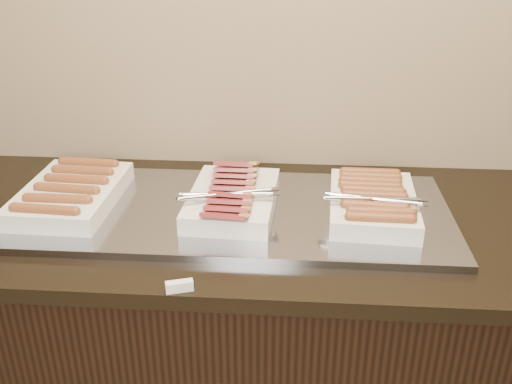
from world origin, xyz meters
TOP-DOWN VIEW (x-y plane):
  - counter at (0.00, 2.13)m, footprint 2.06×0.76m
  - warming_tray at (0.01, 2.13)m, footprint 1.20×0.50m
  - dish_left at (-0.42, 2.13)m, footprint 0.25×0.37m
  - dish_center at (0.03, 2.13)m, footprint 0.27×0.36m
  - dish_right at (0.40, 2.13)m, footprint 0.26×0.35m
  - label_holder at (-0.05, 1.77)m, footprint 0.06×0.03m

SIDE VIEW (x-z plane):
  - counter at x=0.00m, z-range 0.00..0.90m
  - warming_tray at x=0.01m, z-range 0.90..0.92m
  - label_holder at x=-0.05m, z-range 0.90..0.92m
  - dish_left at x=-0.42m, z-range 0.91..0.98m
  - dish_right at x=0.40m, z-range 0.91..0.99m
  - dish_center at x=0.03m, z-range 0.91..1.00m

